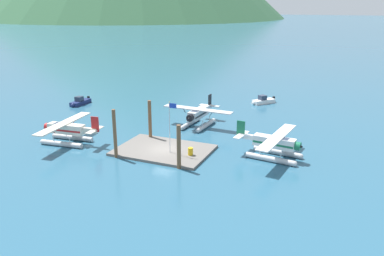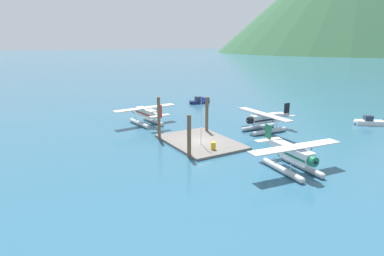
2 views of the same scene
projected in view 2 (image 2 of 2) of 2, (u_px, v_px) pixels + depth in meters
name	position (u px, v px, depth m)	size (l,w,h in m)	color
ground_plane	(200.00, 143.00, 41.26)	(1200.00, 1200.00, 0.00)	#285670
dock_platform	(200.00, 142.00, 41.22)	(11.09, 7.83, 0.30)	#66605B
piling_near_left	(159.00, 118.00, 42.12)	(0.40, 0.40, 5.72)	brown
piling_near_right	(189.00, 136.00, 35.54)	(0.45, 0.45, 4.90)	brown
piling_far_left	(207.00, 115.00, 45.29)	(0.44, 0.44, 5.18)	brown
flagpole	(202.00, 114.00, 38.83)	(0.95, 0.10, 6.12)	silver
fuel_drum	(213.00, 146.00, 37.72)	(0.62, 0.62, 0.88)	gold
seaplane_cream_port_aft	(146.00, 115.00, 50.29)	(7.96, 10.49, 3.84)	#B7BABF
seaplane_silver_bow_centre	(264.00, 121.00, 46.25)	(10.45, 7.98, 3.84)	#B7BABF
seaplane_white_stbd_fwd	(293.00, 156.00, 31.86)	(7.95, 10.49, 3.84)	#B7BABF
boat_navy_open_west	(199.00, 101.00, 68.13)	(1.52, 4.89, 1.50)	navy
boat_white_open_north	(369.00, 122.00, 50.29)	(3.78, 4.23, 1.50)	silver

